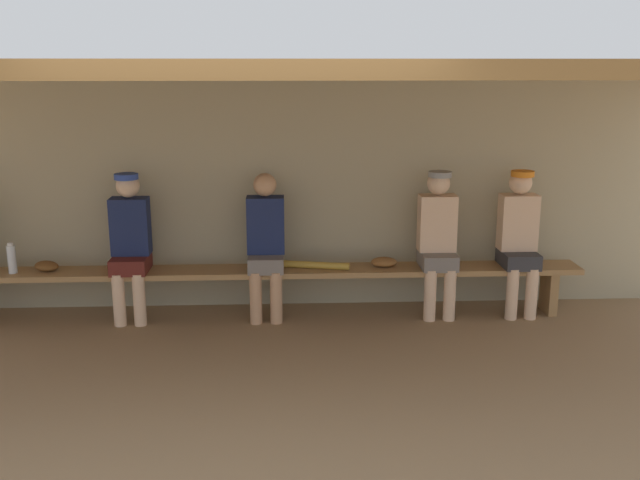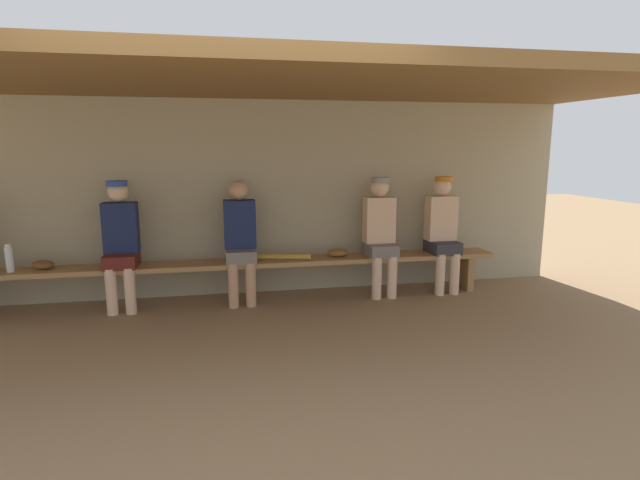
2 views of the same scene
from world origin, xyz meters
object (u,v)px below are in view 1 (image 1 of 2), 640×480
(player_middle, at_px, (438,236))
(baseball_glove_tan, at_px, (384,262))
(player_in_white, at_px, (130,240))
(player_in_red, at_px, (519,235))
(baseball_glove_worn, at_px, (46,266))
(baseball_bat, at_px, (306,265))
(water_bottle_orange, at_px, (12,259))
(player_shirtless_tan, at_px, (266,240))
(bench, at_px, (256,276))

(player_middle, distance_m, baseball_glove_tan, 0.55)
(player_in_white, bearing_deg, player_middle, 0.00)
(player_in_red, relative_size, player_middle, 1.00)
(baseball_glove_worn, height_order, baseball_bat, baseball_glove_worn)
(water_bottle_orange, xyz_separation_m, baseball_bat, (2.63, 0.03, -0.10))
(player_shirtless_tan, relative_size, baseball_glove_worn, 5.56)
(player_in_white, bearing_deg, bench, -0.18)
(player_in_red, relative_size, baseball_glove_tan, 5.60)
(player_shirtless_tan, xyz_separation_m, player_in_white, (-1.22, 0.00, 0.02))
(player_shirtless_tan, distance_m, water_bottle_orange, 2.27)
(baseball_glove_tan, bearing_deg, player_shirtless_tan, 4.61)
(water_bottle_orange, bearing_deg, bench, 0.79)
(water_bottle_orange, height_order, baseball_bat, water_bottle_orange)
(bench, height_order, baseball_glove_tan, baseball_glove_tan)
(baseball_glove_worn, bearing_deg, player_in_red, 29.60)
(bench, height_order, baseball_bat, baseball_bat)
(baseball_glove_worn, bearing_deg, player_shirtless_tan, 29.22)
(water_bottle_orange, distance_m, baseball_glove_worn, 0.30)
(water_bottle_orange, bearing_deg, player_in_white, 1.84)
(player_middle, bearing_deg, bench, -179.88)
(player_shirtless_tan, height_order, player_middle, player_middle)
(player_shirtless_tan, xyz_separation_m, player_in_red, (2.34, 0.00, 0.02))
(baseball_glove_worn, xyz_separation_m, baseball_glove_tan, (3.08, -0.01, 0.00))
(player_in_white, bearing_deg, player_in_red, 0.00)
(player_middle, relative_size, baseball_glove_worn, 5.60)
(player_shirtless_tan, bearing_deg, water_bottle_orange, -179.16)
(player_in_red, xyz_separation_m, player_middle, (-0.76, 0.00, 0.00))
(bench, height_order, player_in_red, player_in_red)
(bench, bearing_deg, baseball_bat, -0.00)
(baseball_glove_worn, bearing_deg, water_bottle_orange, -138.44)
(player_in_red, xyz_separation_m, baseball_bat, (-1.97, -0.00, -0.25))
(bench, distance_m, baseball_bat, 0.47)
(bench, relative_size, player_middle, 4.46)
(water_bottle_orange, bearing_deg, baseball_glove_worn, 11.64)
(player_middle, height_order, water_bottle_orange, player_middle)
(player_shirtless_tan, distance_m, player_in_white, 1.22)
(bench, relative_size, baseball_glove_tan, 25.00)
(baseball_glove_tan, bearing_deg, bench, 4.71)
(player_middle, relative_size, baseball_bat, 1.67)
(player_in_white, bearing_deg, baseball_bat, -0.13)
(player_shirtless_tan, distance_m, player_middle, 1.58)
(player_in_red, distance_m, baseball_glove_tan, 1.27)
(water_bottle_orange, height_order, baseball_glove_tan, water_bottle_orange)
(player_middle, bearing_deg, baseball_glove_tan, 178.55)
(bench, height_order, water_bottle_orange, water_bottle_orange)
(player_shirtless_tan, height_order, baseball_bat, player_shirtless_tan)
(player_middle, height_order, baseball_bat, player_middle)
(baseball_bat, bearing_deg, bench, -167.97)
(player_in_white, height_order, baseball_bat, player_in_white)
(player_in_white, bearing_deg, baseball_glove_worn, 178.23)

